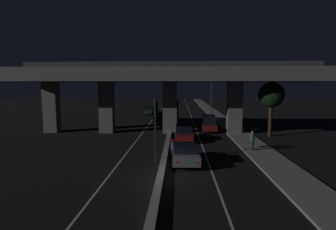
{
  "coord_description": "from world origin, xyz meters",
  "views": [
    {
      "loc": [
        1.16,
        -15.76,
        5.81
      ],
      "look_at": [
        -0.66,
        25.59,
        1.06
      ],
      "focal_mm": 28.0,
      "sensor_mm": 36.0,
      "label": 1
    }
  ],
  "objects_px": {
    "motorcycle_blue_filtering_near": "(173,150)",
    "car_dark_red_second": "(184,134)",
    "traffic_light_left_of_median": "(155,119)",
    "car_dark_green_second_oncoming": "(149,111)",
    "motorcycle_red_filtering_far": "(178,121)",
    "pedestrian_on_sidewalk": "(252,141)",
    "motorcycle_white_filtering_mid": "(176,131)",
    "car_grey_lead": "(185,154)",
    "street_lamp": "(210,89)",
    "car_dark_red_third": "(209,123)",
    "car_black_lead_oncoming": "(160,116)"
  },
  "relations": [
    {
      "from": "motorcycle_blue_filtering_near",
      "to": "car_dark_red_second",
      "type": "bearing_deg",
      "value": -6.4
    },
    {
      "from": "traffic_light_left_of_median",
      "to": "car_dark_green_second_oncoming",
      "type": "distance_m",
      "value": 32.76
    },
    {
      "from": "motorcycle_red_filtering_far",
      "to": "pedestrian_on_sidewalk",
      "type": "distance_m",
      "value": 16.19
    },
    {
      "from": "car_dark_red_second",
      "to": "pedestrian_on_sidewalk",
      "type": "xyz_separation_m",
      "value": [
        5.85,
        -4.65,
        0.28
      ]
    },
    {
      "from": "car_dark_red_second",
      "to": "motorcycle_white_filtering_mid",
      "type": "distance_m",
      "value": 2.3
    },
    {
      "from": "car_grey_lead",
      "to": "motorcycle_white_filtering_mid",
      "type": "relative_size",
      "value": 2.07
    },
    {
      "from": "motorcycle_blue_filtering_near",
      "to": "pedestrian_on_sidewalk",
      "type": "bearing_deg",
      "value": -72.15
    },
    {
      "from": "motorcycle_white_filtering_mid",
      "to": "car_dark_red_second",
      "type": "bearing_deg",
      "value": -158.97
    },
    {
      "from": "car_grey_lead",
      "to": "pedestrian_on_sidewalk",
      "type": "xyz_separation_m",
      "value": [
        5.87,
        3.65,
        0.24
      ]
    },
    {
      "from": "car_grey_lead",
      "to": "motorcycle_red_filtering_far",
      "type": "distance_m",
      "value": 18.46
    },
    {
      "from": "street_lamp",
      "to": "car_dark_green_second_oncoming",
      "type": "xyz_separation_m",
      "value": [
        -12.4,
        -2.0,
        -4.21
      ]
    },
    {
      "from": "car_dark_red_third",
      "to": "motorcycle_red_filtering_far",
      "type": "xyz_separation_m",
      "value": [
        -3.97,
        4.29,
        -0.41
      ]
    },
    {
      "from": "car_dark_red_second",
      "to": "car_dark_green_second_oncoming",
      "type": "bearing_deg",
      "value": 15.18
    },
    {
      "from": "car_black_lead_oncoming",
      "to": "pedestrian_on_sidewalk",
      "type": "distance_m",
      "value": 20.3
    },
    {
      "from": "car_grey_lead",
      "to": "pedestrian_on_sidewalk",
      "type": "bearing_deg",
      "value": -59.84
    },
    {
      "from": "car_dark_green_second_oncoming",
      "to": "car_dark_red_second",
      "type": "bearing_deg",
      "value": 16.47
    },
    {
      "from": "traffic_light_left_of_median",
      "to": "car_dark_red_third",
      "type": "distance_m",
      "value": 15.09
    },
    {
      "from": "car_dark_red_second",
      "to": "pedestrian_on_sidewalk",
      "type": "relative_size",
      "value": 2.68
    },
    {
      "from": "traffic_light_left_of_median",
      "to": "car_grey_lead",
      "type": "distance_m",
      "value": 3.41
    },
    {
      "from": "car_dark_red_third",
      "to": "motorcycle_blue_filtering_near",
      "type": "xyz_separation_m",
      "value": [
        -4.27,
        -12.4,
        -0.41
      ]
    },
    {
      "from": "traffic_light_left_of_median",
      "to": "car_black_lead_oncoming",
      "type": "relative_size",
      "value": 1.08
    },
    {
      "from": "car_dark_green_second_oncoming",
      "to": "motorcycle_white_filtering_mid",
      "type": "bearing_deg",
      "value": 15.68
    },
    {
      "from": "traffic_light_left_of_median",
      "to": "car_dark_red_second",
      "type": "xyz_separation_m",
      "value": [
        2.26,
        8.0,
        -2.61
      ]
    },
    {
      "from": "street_lamp",
      "to": "car_black_lead_oncoming",
      "type": "bearing_deg",
      "value": -125.57
    },
    {
      "from": "motorcycle_white_filtering_mid",
      "to": "motorcycle_red_filtering_far",
      "type": "bearing_deg",
      "value": -3.49
    },
    {
      "from": "car_black_lead_oncoming",
      "to": "motorcycle_red_filtering_far",
      "type": "bearing_deg",
      "value": 42.26
    },
    {
      "from": "street_lamp",
      "to": "pedestrian_on_sidewalk",
      "type": "distance_m",
      "value": 31.26
    },
    {
      "from": "car_dark_red_second",
      "to": "car_dark_green_second_oncoming",
      "type": "height_order",
      "value": "car_dark_green_second_oncoming"
    },
    {
      "from": "car_grey_lead",
      "to": "pedestrian_on_sidewalk",
      "type": "relative_size",
      "value": 2.45
    },
    {
      "from": "motorcycle_white_filtering_mid",
      "to": "motorcycle_blue_filtering_near",
      "type": "bearing_deg",
      "value": 177.14
    },
    {
      "from": "traffic_light_left_of_median",
      "to": "pedestrian_on_sidewalk",
      "type": "bearing_deg",
      "value": 22.48
    },
    {
      "from": "car_dark_red_third",
      "to": "street_lamp",
      "type": "bearing_deg",
      "value": -4.57
    },
    {
      "from": "car_black_lead_oncoming",
      "to": "motorcycle_blue_filtering_near",
      "type": "bearing_deg",
      "value": 8.17
    },
    {
      "from": "pedestrian_on_sidewalk",
      "to": "motorcycle_blue_filtering_near",
      "type": "bearing_deg",
      "value": -164.54
    },
    {
      "from": "street_lamp",
      "to": "pedestrian_on_sidewalk",
      "type": "bearing_deg",
      "value": -89.85
    },
    {
      "from": "street_lamp",
      "to": "motorcycle_red_filtering_far",
      "type": "height_order",
      "value": "street_lamp"
    },
    {
      "from": "car_black_lead_oncoming",
      "to": "motorcycle_blue_filtering_near",
      "type": "distance_m",
      "value": 20.06
    },
    {
      "from": "car_dark_red_second",
      "to": "motorcycle_blue_filtering_near",
      "type": "height_order",
      "value": "motorcycle_blue_filtering_near"
    },
    {
      "from": "car_black_lead_oncoming",
      "to": "pedestrian_on_sidewalk",
      "type": "xyz_separation_m",
      "value": [
        9.38,
        -18.01,
        0.04
      ]
    },
    {
      "from": "car_dark_red_second",
      "to": "car_black_lead_oncoming",
      "type": "distance_m",
      "value": 13.82
    },
    {
      "from": "street_lamp",
      "to": "traffic_light_left_of_median",
      "type": "bearing_deg",
      "value": -103.15
    },
    {
      "from": "car_dark_red_third",
      "to": "traffic_light_left_of_median",
      "type": "bearing_deg",
      "value": 160.71
    },
    {
      "from": "car_dark_green_second_oncoming",
      "to": "motorcycle_red_filtering_far",
      "type": "xyz_separation_m",
      "value": [
        5.92,
        -14.22,
        -0.14
      ]
    },
    {
      "from": "traffic_light_left_of_median",
      "to": "car_dark_red_second",
      "type": "relative_size",
      "value": 1.07
    },
    {
      "from": "car_dark_red_third",
      "to": "pedestrian_on_sidewalk",
      "type": "distance_m",
      "value": 10.82
    },
    {
      "from": "car_dark_red_third",
      "to": "car_dark_green_second_oncoming",
      "type": "bearing_deg",
      "value": 30.53
    },
    {
      "from": "pedestrian_on_sidewalk",
      "to": "motorcycle_white_filtering_mid",
      "type": "bearing_deg",
      "value": 134.97
    },
    {
      "from": "car_dark_red_third",
      "to": "motorcycle_blue_filtering_near",
      "type": "distance_m",
      "value": 13.12
    },
    {
      "from": "car_black_lead_oncoming",
      "to": "street_lamp",
      "type": "bearing_deg",
      "value": 145.38
    },
    {
      "from": "pedestrian_on_sidewalk",
      "to": "car_black_lead_oncoming",
      "type": "bearing_deg",
      "value": 117.52
    }
  ]
}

